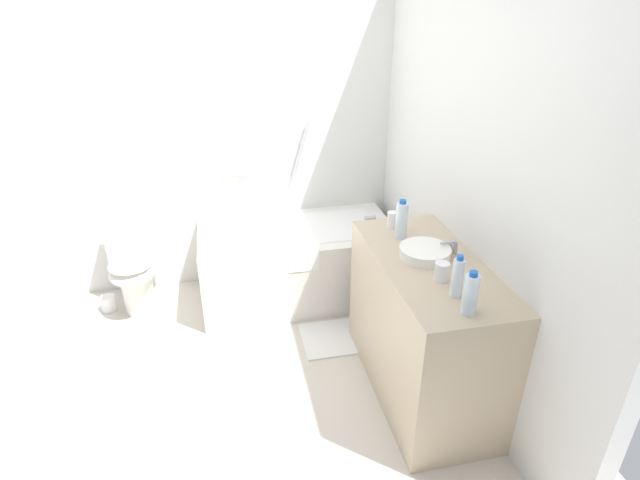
{
  "coord_description": "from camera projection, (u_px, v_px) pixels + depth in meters",
  "views": [
    {
      "loc": [
        0.15,
        -2.53,
        2.2
      ],
      "look_at": [
        0.74,
        0.25,
        0.79
      ],
      "focal_mm": 27.66,
      "sensor_mm": 36.0,
      "label": 1
    }
  ],
  "objects": [
    {
      "name": "water_bottle_0",
      "position": [
        470.0,
        294.0,
        2.22
      ],
      "size": [
        0.07,
        0.07,
        0.22
      ],
      "color": "silver",
      "rests_on": "vanity_counter"
    },
    {
      "name": "sink_faucet",
      "position": [
        454.0,
        248.0,
        2.77
      ],
      "size": [
        0.11,
        0.15,
        0.08
      ],
      "color": "#ADADB2",
      "rests_on": "vanity_counter"
    },
    {
      "name": "toilet_paper_roll",
      "position": [
        109.0,
        303.0,
        3.81
      ],
      "size": [
        0.11,
        0.11,
        0.12
      ],
      "primitive_type": "cylinder",
      "color": "white",
      "rests_on": "ground_plane"
    },
    {
      "name": "drinking_glass_1",
      "position": [
        442.0,
        272.0,
        2.51
      ],
      "size": [
        0.07,
        0.07,
        0.1
      ],
      "primitive_type": "cylinder",
      "color": "white",
      "rests_on": "vanity_counter"
    },
    {
      "name": "bathtub",
      "position": [
        298.0,
        260.0,
        3.9
      ],
      "size": [
        1.49,
        0.78,
        1.33
      ],
      "color": "silver",
      "rests_on": "ground_plane"
    },
    {
      "name": "wall_back_tiled",
      "position": [
        196.0,
        131.0,
        3.73
      ],
      "size": [
        3.42,
        0.1,
        2.55
      ],
      "primitive_type": "cube",
      "color": "silver",
      "rests_on": "ground_plane"
    },
    {
      "name": "sink_basin",
      "position": [
        425.0,
        252.0,
        2.74
      ],
      "size": [
        0.29,
        0.29,
        0.06
      ],
      "primitive_type": "cylinder",
      "color": "white",
      "rests_on": "vanity_counter"
    },
    {
      "name": "bath_mat",
      "position": [
        339.0,
        337.0,
        3.52
      ],
      "size": [
        0.53,
        0.41,
        0.01
      ],
      "primitive_type": "cube",
      "color": "white",
      "rests_on": "ground_plane"
    },
    {
      "name": "water_bottle_1",
      "position": [
        457.0,
        278.0,
        2.35
      ],
      "size": [
        0.06,
        0.06,
        0.22
      ],
      "color": "silver",
      "rests_on": "vanity_counter"
    },
    {
      "name": "drinking_glass_0",
      "position": [
        392.0,
        220.0,
        3.08
      ],
      "size": [
        0.06,
        0.06,
        0.1
      ],
      "primitive_type": "cylinder",
      "color": "white",
      "rests_on": "vanity_counter"
    },
    {
      "name": "water_bottle_2",
      "position": [
        401.0,
        220.0,
        2.92
      ],
      "size": [
        0.07,
        0.07,
        0.24
      ],
      "color": "silver",
      "rests_on": "vanity_counter"
    },
    {
      "name": "vanity_counter",
      "position": [
        423.0,
        327.0,
        2.9
      ],
      "size": [
        0.56,
        1.21,
        0.89
      ],
      "primitive_type": "cube",
      "color": "tan",
      "rests_on": "ground_plane"
    },
    {
      "name": "ground_plane",
      "position": [
        216.0,
        377.0,
        3.16
      ],
      "size": [
        4.02,
        4.02,
        0.0
      ],
      "primitive_type": "plane",
      "color": "beige"
    },
    {
      "name": "wall_right_mirror",
      "position": [
        466.0,
        170.0,
        2.89
      ],
      "size": [
        0.1,
        2.89,
        2.55
      ],
      "primitive_type": "cube",
      "color": "silver",
      "rests_on": "ground_plane"
    },
    {
      "name": "toilet",
      "position": [
        135.0,
        265.0,
        3.72
      ],
      "size": [
        0.41,
        0.5,
        0.72
      ],
      "rotation": [
        0.0,
        0.0,
        -1.62
      ],
      "color": "white",
      "rests_on": "ground_plane"
    }
  ]
}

